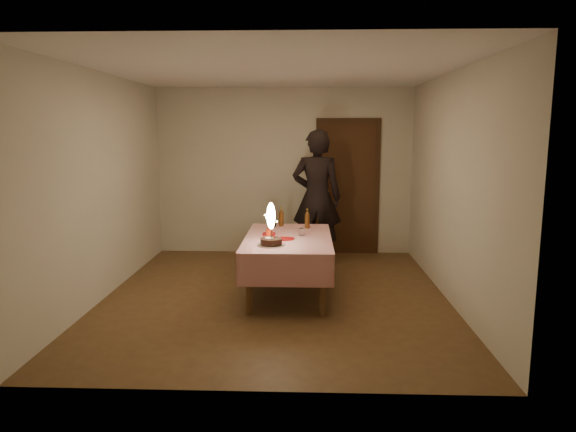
{
  "coord_description": "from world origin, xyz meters",
  "views": [
    {
      "loc": [
        0.36,
        -5.82,
        1.94
      ],
      "look_at": [
        0.14,
        0.08,
        0.95
      ],
      "focal_mm": 32.0,
      "sensor_mm": 36.0,
      "label": 1
    }
  ],
  "objects_px": {
    "red_cup": "(269,233)",
    "amber_bottle_right": "(307,219)",
    "birthday_cake": "(271,233)",
    "amber_bottle_left": "(281,217)",
    "cola_bottle": "(272,215)",
    "dining_table": "(288,245)",
    "photographer": "(317,197)",
    "red_plate": "(285,239)",
    "clear_cup": "(302,232)"
  },
  "relations": [
    {
      "from": "cola_bottle",
      "to": "amber_bottle_right",
      "type": "bearing_deg",
      "value": -12.35
    },
    {
      "from": "red_cup",
      "to": "cola_bottle",
      "type": "height_order",
      "value": "cola_bottle"
    },
    {
      "from": "cola_bottle",
      "to": "photographer",
      "type": "bearing_deg",
      "value": 51.79
    },
    {
      "from": "red_plate",
      "to": "photographer",
      "type": "bearing_deg",
      "value": 75.76
    },
    {
      "from": "amber_bottle_left",
      "to": "amber_bottle_right",
      "type": "relative_size",
      "value": 1.0
    },
    {
      "from": "amber_bottle_left",
      "to": "amber_bottle_right",
      "type": "bearing_deg",
      "value": -21.11
    },
    {
      "from": "clear_cup",
      "to": "amber_bottle_left",
      "type": "relative_size",
      "value": 0.35
    },
    {
      "from": "birthday_cake",
      "to": "red_cup",
      "type": "height_order",
      "value": "birthday_cake"
    },
    {
      "from": "red_cup",
      "to": "amber_bottle_right",
      "type": "relative_size",
      "value": 0.39
    },
    {
      "from": "red_plate",
      "to": "amber_bottle_left",
      "type": "height_order",
      "value": "amber_bottle_left"
    },
    {
      "from": "dining_table",
      "to": "amber_bottle_right",
      "type": "xyz_separation_m",
      "value": [
        0.23,
        0.56,
        0.21
      ]
    },
    {
      "from": "clear_cup",
      "to": "cola_bottle",
      "type": "distance_m",
      "value": 0.71
    },
    {
      "from": "red_cup",
      "to": "amber_bottle_right",
      "type": "height_order",
      "value": "amber_bottle_right"
    },
    {
      "from": "clear_cup",
      "to": "photographer",
      "type": "bearing_deg",
      "value": 81.47
    },
    {
      "from": "red_plate",
      "to": "amber_bottle_right",
      "type": "height_order",
      "value": "amber_bottle_right"
    },
    {
      "from": "birthday_cake",
      "to": "cola_bottle",
      "type": "relative_size",
      "value": 1.49
    },
    {
      "from": "birthday_cake",
      "to": "amber_bottle_right",
      "type": "distance_m",
      "value": 1.09
    },
    {
      "from": "birthday_cake",
      "to": "clear_cup",
      "type": "xyz_separation_m",
      "value": [
        0.33,
        0.53,
        -0.09
      ]
    },
    {
      "from": "amber_bottle_left",
      "to": "amber_bottle_right",
      "type": "height_order",
      "value": "same"
    },
    {
      "from": "dining_table",
      "to": "red_plate",
      "type": "relative_size",
      "value": 7.82
    },
    {
      "from": "red_cup",
      "to": "amber_bottle_left",
      "type": "bearing_deg",
      "value": 81.63
    },
    {
      "from": "amber_bottle_right",
      "to": "birthday_cake",
      "type": "bearing_deg",
      "value": -111.27
    },
    {
      "from": "red_cup",
      "to": "amber_bottle_left",
      "type": "xyz_separation_m",
      "value": [
        0.11,
        0.72,
        0.07
      ]
    },
    {
      "from": "red_cup",
      "to": "cola_bottle",
      "type": "distance_m",
      "value": 0.7
    },
    {
      "from": "amber_bottle_left",
      "to": "red_plate",
      "type": "bearing_deg",
      "value": -83.97
    },
    {
      "from": "dining_table",
      "to": "clear_cup",
      "type": "height_order",
      "value": "clear_cup"
    },
    {
      "from": "red_plate",
      "to": "red_cup",
      "type": "bearing_deg",
      "value": 153.48
    },
    {
      "from": "birthday_cake",
      "to": "photographer",
      "type": "height_order",
      "value": "photographer"
    },
    {
      "from": "dining_table",
      "to": "cola_bottle",
      "type": "bearing_deg",
      "value": 109.35
    },
    {
      "from": "red_plate",
      "to": "amber_bottle_left",
      "type": "bearing_deg",
      "value": 96.03
    },
    {
      "from": "birthday_cake",
      "to": "cola_bottle",
      "type": "bearing_deg",
      "value": 93.18
    },
    {
      "from": "dining_table",
      "to": "birthday_cake",
      "type": "relative_size",
      "value": 3.64
    },
    {
      "from": "photographer",
      "to": "dining_table",
      "type": "bearing_deg",
      "value": -104.29
    },
    {
      "from": "red_plate",
      "to": "red_cup",
      "type": "relative_size",
      "value": 2.2
    },
    {
      "from": "amber_bottle_left",
      "to": "amber_bottle_right",
      "type": "distance_m",
      "value": 0.37
    },
    {
      "from": "red_plate",
      "to": "amber_bottle_right",
      "type": "distance_m",
      "value": 0.74
    },
    {
      "from": "clear_cup",
      "to": "amber_bottle_left",
      "type": "xyz_separation_m",
      "value": [
        -0.28,
        0.62,
        0.07
      ]
    },
    {
      "from": "amber_bottle_left",
      "to": "photographer",
      "type": "height_order",
      "value": "photographer"
    },
    {
      "from": "amber_bottle_left",
      "to": "amber_bottle_right",
      "type": "xyz_separation_m",
      "value": [
        0.34,
        -0.13,
        0.0
      ]
    },
    {
      "from": "amber_bottle_left",
      "to": "photographer",
      "type": "relative_size",
      "value": 0.13
    },
    {
      "from": "cola_bottle",
      "to": "red_plate",
      "type": "bearing_deg",
      "value": -75.58
    },
    {
      "from": "amber_bottle_right",
      "to": "photographer",
      "type": "height_order",
      "value": "photographer"
    },
    {
      "from": "red_cup",
      "to": "cola_bottle",
      "type": "xyz_separation_m",
      "value": [
        -0.01,
        0.69,
        0.1
      ]
    },
    {
      "from": "amber_bottle_left",
      "to": "photographer",
      "type": "bearing_deg",
      "value": 56.51
    },
    {
      "from": "red_plate",
      "to": "photographer",
      "type": "distance_m",
      "value": 1.62
    },
    {
      "from": "clear_cup",
      "to": "cola_bottle",
      "type": "height_order",
      "value": "cola_bottle"
    },
    {
      "from": "red_plate",
      "to": "red_cup",
      "type": "xyz_separation_m",
      "value": [
        -0.19,
        0.1,
        0.05
      ]
    },
    {
      "from": "red_cup",
      "to": "clear_cup",
      "type": "distance_m",
      "value": 0.4
    },
    {
      "from": "red_cup",
      "to": "photographer",
      "type": "distance_m",
      "value": 1.58
    },
    {
      "from": "birthday_cake",
      "to": "cola_bottle",
      "type": "distance_m",
      "value": 1.12
    }
  ]
}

